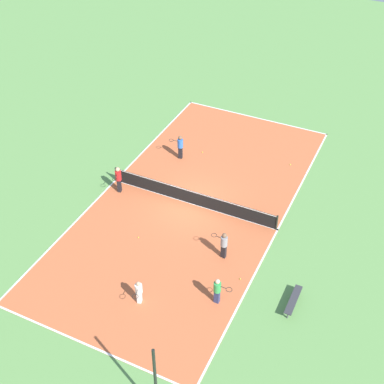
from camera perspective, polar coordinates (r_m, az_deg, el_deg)
ground_plane at (r=31.60m, az=-0.00°, el=-1.27°), size 80.00×80.00×0.00m
court_surface at (r=31.59m, az=-0.00°, el=-1.26°), size 10.70×21.92×0.02m
tennis_net at (r=31.26m, az=-0.00°, el=-0.53°), size 10.50×0.10×1.00m
bench at (r=26.38m, az=10.76°, el=-11.26°), size 0.36×1.93×0.45m
player_baseline_gray at (r=27.76m, az=3.41°, el=-5.52°), size 0.96×0.43×1.66m
player_near_blue at (r=34.77m, az=-1.28°, el=4.98°), size 0.98×0.52×1.70m
player_coach_red at (r=32.16m, az=-7.86°, el=1.51°), size 0.54×0.98×1.77m
player_far_green at (r=25.71m, az=2.73°, el=-10.35°), size 0.94×0.37×1.56m
player_far_white at (r=25.88m, az=-5.70°, el=-10.47°), size 0.56×0.99×1.39m
tennis_ball_left_sideline at (r=29.52m, az=-5.74°, el=-4.84°), size 0.07×0.07×0.07m
tennis_ball_midcourt at (r=35.22m, az=10.44°, el=2.90°), size 0.07×0.07×0.07m
tennis_ball_far_baseline at (r=27.37m, az=5.15°, el=-9.22°), size 0.07×0.07×0.07m
tennis_ball_near_net at (r=35.81m, az=1.12°, el=4.28°), size 0.07×0.07×0.07m
fence_post_back_left at (r=21.40m, az=-3.90°, el=-19.69°), size 0.12×0.12×4.22m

